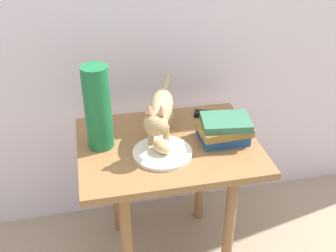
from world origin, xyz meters
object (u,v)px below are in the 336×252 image
side_table (168,164)px  cat (160,111)px  plate (162,153)px  green_vase (98,108)px  bread_roll (162,146)px  book_stack (224,130)px  tv_remote (212,114)px

side_table → cat: size_ratio=1.53×
plate → green_vase: bearing=153.5°
bread_roll → green_vase: (-0.22, 0.11, 0.13)m
cat → bread_roll: bearing=-97.2°
side_table → plate: size_ratio=3.12×
side_table → cat: 0.24m
side_table → book_stack: book_stack is taller
green_vase → side_table: bearing=-9.1°
cat → side_table: bearing=-49.7°
bread_roll → side_table: bearing=62.7°
plate → cat: (0.01, 0.10, 0.13)m
book_stack → cat: bearing=167.4°
book_stack → tv_remote: bearing=86.7°
bread_roll → book_stack: bearing=10.3°
bread_roll → cat: (0.01, 0.10, 0.09)m
plate → bread_roll: bread_roll is taller
cat → tv_remote: (0.26, 0.14, -0.12)m
side_table → tv_remote: 0.31m
side_table → book_stack: bearing=-6.6°
cat → plate: bearing=-96.8°
cat → tv_remote: cat is taller
book_stack → green_vase: size_ratio=0.63×
plate → green_vase: 0.29m
tv_remote → bread_roll: bearing=-118.1°
side_table → cat: bearing=130.3°
side_table → tv_remote: bearing=36.2°
book_stack → tv_remote: 0.20m
plate → book_stack: bearing=9.6°
side_table → book_stack: size_ratio=3.39×
side_table → plate: 0.13m
cat → green_vase: size_ratio=1.38×
book_stack → tv_remote: book_stack is taller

